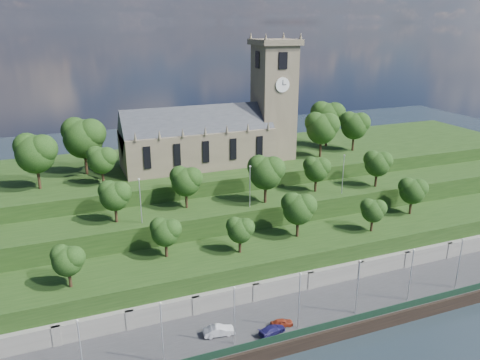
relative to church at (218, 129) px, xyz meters
name	(u,v)px	position (x,y,z in m)	size (l,w,h in m)	color
ground	(318,346)	(-0.79, -45.98, -22.52)	(320.00, 320.00, 0.00)	black
promenade	(298,317)	(-0.79, -39.98, -21.52)	(160.00, 12.00, 2.00)	#2D2D30
quay_wall	(318,340)	(-0.79, -46.03, -21.42)	(160.00, 0.50, 2.20)	black
fence	(316,328)	(-0.79, -45.38, -19.92)	(160.00, 0.10, 1.20)	#153020
retaining_wall	(282,289)	(-0.79, -34.01, -20.02)	(160.00, 2.10, 5.00)	slate
embankment_lower	(267,265)	(-0.79, -27.98, -18.52)	(160.00, 12.00, 8.00)	#1A3411
embankment_upper	(244,230)	(-0.79, -16.98, -16.52)	(160.00, 10.00, 12.00)	#1A3411
hilltop	(210,189)	(-0.79, 4.02, -15.02)	(160.00, 32.00, 15.00)	#1A3411
church	(218,129)	(0.00, 0.00, 0.00)	(38.60, 12.35, 27.60)	brown
trees_lower	(283,215)	(2.38, -27.63, -9.63)	(70.13, 8.74, 8.26)	black
trees_upper	(259,174)	(1.95, -17.94, -4.98)	(58.49, 8.78, 9.30)	black
trees_hilltop	(218,131)	(-0.16, -0.67, -0.28)	(77.92, 16.31, 11.75)	black
lamp_posts_promenade	(299,297)	(-2.79, -43.48, -15.33)	(60.36, 0.36, 9.14)	#B2B2B7
lamp_posts_upper	(250,183)	(-0.79, -19.98, -5.87)	(40.36, 0.36, 8.08)	#B2B2B7
car_left	(282,323)	(-4.82, -42.29, -19.95)	(1.34, 3.34, 1.14)	maroon
car_middle	(219,331)	(-14.16, -40.87, -19.79)	(1.56, 4.47, 1.47)	#B7B6BB
car_right	(272,330)	(-6.91, -43.35, -19.91)	(1.71, 4.20, 1.22)	#19164E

